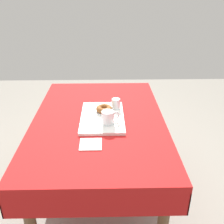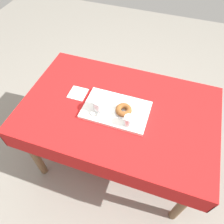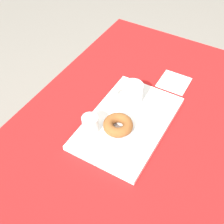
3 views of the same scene
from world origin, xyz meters
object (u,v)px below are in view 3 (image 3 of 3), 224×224
object	(u,v)px
dining_table	(131,143)
tea_mug_left	(132,93)
serving_tray	(128,123)
water_glass_near	(90,125)
donut_plate_left	(118,129)
paper_napkin	(174,82)
sugar_donut_left	(118,125)

from	to	relation	value
dining_table	tea_mug_left	size ratio (longest dim) A/B	11.78
serving_tray	tea_mug_left	size ratio (longest dim) A/B	3.87
dining_table	serving_tray	bearing A→B (deg)	-112.38
serving_tray	water_glass_near	world-z (taller)	water_glass_near
serving_tray	donut_plate_left	distance (m)	0.06
water_glass_near	paper_napkin	bearing A→B (deg)	159.91
tea_mug_left	paper_napkin	xyz separation A→B (m)	(-0.22, 0.10, -0.06)
tea_mug_left	water_glass_near	size ratio (longest dim) A/B	1.58
water_glass_near	paper_napkin	distance (m)	0.47
tea_mug_left	paper_napkin	world-z (taller)	tea_mug_left
tea_mug_left	sugar_donut_left	size ratio (longest dim) A/B	1.04
dining_table	water_glass_near	xyz separation A→B (m)	(0.11, -0.12, 0.15)
serving_tray	sugar_donut_left	size ratio (longest dim) A/B	4.04
water_glass_near	sugar_donut_left	world-z (taller)	water_glass_near
serving_tray	paper_napkin	world-z (taller)	serving_tray
serving_tray	sugar_donut_left	bearing A→B (deg)	-11.59
serving_tray	paper_napkin	size ratio (longest dim) A/B	3.59
dining_table	tea_mug_left	xyz separation A→B (m)	(-0.12, -0.07, 0.16)
dining_table	water_glass_near	size ratio (longest dim) A/B	18.61
water_glass_near	donut_plate_left	world-z (taller)	water_glass_near
serving_tray	sugar_donut_left	xyz separation A→B (m)	(0.06, -0.01, 0.04)
dining_table	serving_tray	xyz separation A→B (m)	(-0.01, -0.03, 0.10)
water_glass_near	tea_mug_left	bearing A→B (deg)	165.65
tea_mug_left	sugar_donut_left	distance (m)	0.17
dining_table	sugar_donut_left	world-z (taller)	sugar_donut_left
tea_mug_left	donut_plate_left	xyz separation A→B (m)	(0.17, 0.03, -0.04)
sugar_donut_left	dining_table	bearing A→B (deg)	140.49
sugar_donut_left	paper_napkin	distance (m)	0.39
donut_plate_left	sugar_donut_left	bearing A→B (deg)	0.00
water_glass_near	sugar_donut_left	bearing A→B (deg)	124.71
dining_table	sugar_donut_left	xyz separation A→B (m)	(0.05, -0.04, 0.14)
serving_tray	sugar_donut_left	distance (m)	0.07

